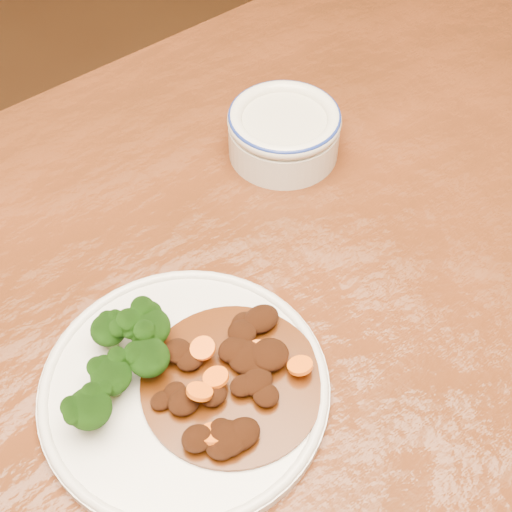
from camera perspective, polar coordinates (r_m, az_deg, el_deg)
dining_table at (r=0.71m, az=-1.67°, el=-11.90°), size 1.54×0.97×0.75m
dinner_plate at (r=0.62m, az=-5.74°, el=-10.38°), size 0.25×0.25×0.02m
broccoli_florets at (r=0.61m, az=-10.54°, el=-8.20°), size 0.11×0.09×0.04m
mince_stew at (r=0.61m, az=-1.88°, el=-9.86°), size 0.16×0.16×0.03m
dip_bowl at (r=0.79m, az=2.25°, el=9.98°), size 0.12×0.12×0.06m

